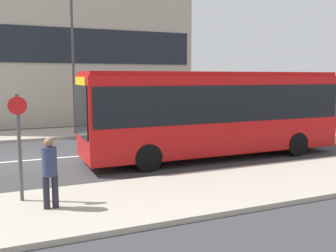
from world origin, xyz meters
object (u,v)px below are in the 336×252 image
Objects in this scene: city_bus at (214,109)px; parked_car_1 at (320,116)px; parked_car_0 at (258,119)px; pedestrian_near_stop at (50,169)px; bus_stop_sign at (19,139)px; street_lamp at (73,45)px.

city_bus is 2.44× the size of parked_car_1.
parked_car_1 is at bearing 2.23° from parked_car_0.
pedestrian_near_stop is at bearing -143.67° from parked_car_0.
bus_stop_sign is 0.34× the size of street_lamp.
parked_car_1 is 20.57m from pedestrian_near_stop.
city_bus is at bearing -138.26° from parked_car_0.
street_lamp is (-4.15, 7.67, 2.90)m from city_bus.
parked_car_0 is 16.13m from pedestrian_near_stop.
parked_car_0 is at bearing 38.67° from city_bus.
pedestrian_near_stop is (-6.64, -3.89, -0.86)m from city_bus.
parked_car_0 is 5.12m from parked_car_1.
pedestrian_near_stop is at bearing -151.69° from parked_car_1.
pedestrian_near_stop is at bearing -102.18° from street_lamp.
pedestrian_near_stop is (-12.99, -9.55, 0.44)m from parked_car_0.
bus_stop_sign is at bearing -160.28° from city_bus.
parked_car_1 is 1.61× the size of bus_stop_sign.
parked_car_1 is 0.54× the size of street_lamp.
city_bus is 6.20× the size of pedestrian_near_stop.
street_lamp is (3.10, 10.72, 3.17)m from bus_stop_sign.
city_bus is 1.32× the size of street_lamp.
city_bus reaches higher than parked_car_0.
city_bus is 2.56× the size of parked_car_0.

